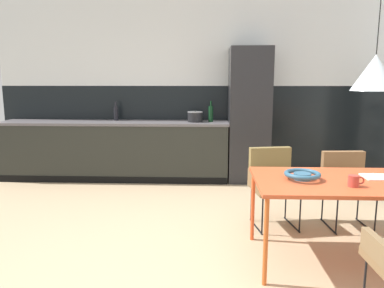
{
  "coord_description": "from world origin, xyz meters",
  "views": [
    {
      "loc": [
        -0.0,
        -2.97,
        1.55
      ],
      "look_at": [
        -0.17,
        0.96,
        0.86
      ],
      "focal_mm": 34.43,
      "sensor_mm": 36.0,
      "label": 1
    }
  ],
  "objects_px": {
    "mug_glass_clear": "(354,181)",
    "dining_table": "(366,185)",
    "open_book": "(379,177)",
    "fruit_bowl": "(303,175)",
    "refrigerator_column": "(249,115)",
    "bottle_wine_green": "(116,113)",
    "armchair_facing_counter": "(274,177)",
    "bottle_vinegar_dark": "(211,114)",
    "cooking_pot": "(195,117)",
    "armchair_far_side": "(347,179)",
    "pendant_lamp_over_table_near": "(375,73)"
  },
  "relations": [
    {
      "from": "mug_glass_clear",
      "to": "cooking_pot",
      "type": "xyz_separation_m",
      "value": [
        -1.34,
        2.83,
        0.22
      ]
    },
    {
      "from": "dining_table",
      "to": "bottle_wine_green",
      "type": "height_order",
      "value": "bottle_wine_green"
    },
    {
      "from": "fruit_bowl",
      "to": "open_book",
      "type": "xyz_separation_m",
      "value": [
        0.67,
        0.09,
        -0.04
      ]
    },
    {
      "from": "pendant_lamp_over_table_near",
      "to": "refrigerator_column",
      "type": "bearing_deg",
      "value": 104.6
    },
    {
      "from": "armchair_far_side",
      "to": "open_book",
      "type": "bearing_deg",
      "value": 83.56
    },
    {
      "from": "fruit_bowl",
      "to": "dining_table",
      "type": "bearing_deg",
      "value": 0.55
    },
    {
      "from": "dining_table",
      "to": "fruit_bowl",
      "type": "distance_m",
      "value": 0.53
    },
    {
      "from": "armchair_far_side",
      "to": "bottle_vinegar_dark",
      "type": "relative_size",
      "value": 2.44
    },
    {
      "from": "dining_table",
      "to": "armchair_facing_counter",
      "type": "height_order",
      "value": "armchair_facing_counter"
    },
    {
      "from": "bottle_wine_green",
      "to": "open_book",
      "type": "bearing_deg",
      "value": -42.72
    },
    {
      "from": "mug_glass_clear",
      "to": "dining_table",
      "type": "bearing_deg",
      "value": 48.26
    },
    {
      "from": "pendant_lamp_over_table_near",
      "to": "armchair_far_side",
      "type": "bearing_deg",
      "value": 78.63
    },
    {
      "from": "bottle_wine_green",
      "to": "fruit_bowl",
      "type": "bearing_deg",
      "value": -50.97
    },
    {
      "from": "fruit_bowl",
      "to": "refrigerator_column",
      "type": "bearing_deg",
      "value": 93.51
    },
    {
      "from": "dining_table",
      "to": "open_book",
      "type": "height_order",
      "value": "open_book"
    },
    {
      "from": "armchair_facing_counter",
      "to": "bottle_vinegar_dark",
      "type": "height_order",
      "value": "bottle_vinegar_dark"
    },
    {
      "from": "refrigerator_column",
      "to": "cooking_pot",
      "type": "height_order",
      "value": "refrigerator_column"
    },
    {
      "from": "open_book",
      "to": "refrigerator_column",
      "type": "bearing_deg",
      "value": 107.94
    },
    {
      "from": "refrigerator_column",
      "to": "armchair_far_side",
      "type": "distance_m",
      "value": 2.05
    },
    {
      "from": "open_book",
      "to": "mug_glass_clear",
      "type": "height_order",
      "value": "mug_glass_clear"
    },
    {
      "from": "armchair_far_side",
      "to": "pendant_lamp_over_table_near",
      "type": "xyz_separation_m",
      "value": [
        -0.17,
        -0.85,
        1.1
      ]
    },
    {
      "from": "armchair_far_side",
      "to": "pendant_lamp_over_table_near",
      "type": "distance_m",
      "value": 1.4
    },
    {
      "from": "armchair_facing_counter",
      "to": "armchair_far_side",
      "type": "xyz_separation_m",
      "value": [
        0.79,
        0.02,
        -0.02
      ]
    },
    {
      "from": "fruit_bowl",
      "to": "open_book",
      "type": "distance_m",
      "value": 0.67
    },
    {
      "from": "dining_table",
      "to": "open_book",
      "type": "xyz_separation_m",
      "value": [
        0.14,
        0.08,
        0.05
      ]
    },
    {
      "from": "refrigerator_column",
      "to": "open_book",
      "type": "xyz_separation_m",
      "value": [
        0.83,
        -2.56,
        -0.28
      ]
    },
    {
      "from": "refrigerator_column",
      "to": "mug_glass_clear",
      "type": "bearing_deg",
      "value": -79.76
    },
    {
      "from": "refrigerator_column",
      "to": "armchair_facing_counter",
      "type": "bearing_deg",
      "value": -87.64
    },
    {
      "from": "armchair_facing_counter",
      "to": "pendant_lamp_over_table_near",
      "type": "relative_size",
      "value": 0.59
    },
    {
      "from": "bottle_vinegar_dark",
      "to": "pendant_lamp_over_table_near",
      "type": "xyz_separation_m",
      "value": [
        1.27,
        -2.66,
        0.57
      ]
    },
    {
      "from": "mug_glass_clear",
      "to": "cooking_pot",
      "type": "relative_size",
      "value": 0.54
    },
    {
      "from": "fruit_bowl",
      "to": "mug_glass_clear",
      "type": "bearing_deg",
      "value": -28.74
    },
    {
      "from": "dining_table",
      "to": "mug_glass_clear",
      "type": "relative_size",
      "value": 14.53
    },
    {
      "from": "armchair_far_side",
      "to": "cooking_pot",
      "type": "relative_size",
      "value": 3.35
    },
    {
      "from": "open_book",
      "to": "dining_table",
      "type": "bearing_deg",
      "value": -150.34
    },
    {
      "from": "open_book",
      "to": "pendant_lamp_over_table_near",
      "type": "relative_size",
      "value": 0.18
    },
    {
      "from": "fruit_bowl",
      "to": "mug_glass_clear",
      "type": "relative_size",
      "value": 2.38
    },
    {
      "from": "pendant_lamp_over_table_near",
      "to": "dining_table",
      "type": "bearing_deg",
      "value": 90.0
    },
    {
      "from": "refrigerator_column",
      "to": "cooking_pot",
      "type": "distance_m",
      "value": 0.83
    },
    {
      "from": "cooking_pot",
      "to": "mug_glass_clear",
      "type": "bearing_deg",
      "value": -64.66
    },
    {
      "from": "fruit_bowl",
      "to": "cooking_pot",
      "type": "distance_m",
      "value": 2.83
    },
    {
      "from": "armchair_facing_counter",
      "to": "bottle_vinegar_dark",
      "type": "xyz_separation_m",
      "value": [
        -0.66,
        1.82,
        0.51
      ]
    },
    {
      "from": "refrigerator_column",
      "to": "bottle_vinegar_dark",
      "type": "relative_size",
      "value": 6.31
    },
    {
      "from": "dining_table",
      "to": "pendant_lamp_over_table_near",
      "type": "bearing_deg",
      "value": -90.0
    },
    {
      "from": "pendant_lamp_over_table_near",
      "to": "armchair_facing_counter",
      "type": "bearing_deg",
      "value": 126.38
    },
    {
      "from": "dining_table",
      "to": "pendant_lamp_over_table_near",
      "type": "height_order",
      "value": "pendant_lamp_over_table_near"
    },
    {
      "from": "bottle_vinegar_dark",
      "to": "armchair_facing_counter",
      "type": "bearing_deg",
      "value": -70.09
    },
    {
      "from": "dining_table",
      "to": "pendant_lamp_over_table_near",
      "type": "relative_size",
      "value": 1.31
    },
    {
      "from": "mug_glass_clear",
      "to": "bottle_vinegar_dark",
      "type": "relative_size",
      "value": 0.39
    },
    {
      "from": "dining_table",
      "to": "refrigerator_column",
      "type": "bearing_deg",
      "value": 104.61
    }
  ]
}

